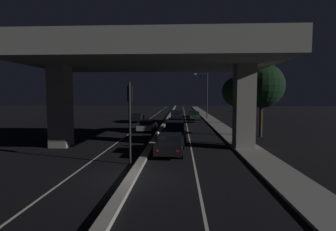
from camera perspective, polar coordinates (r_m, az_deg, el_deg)
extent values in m
plane|color=black|center=(13.90, -7.71, -13.31)|extent=(200.00, 200.00, 0.00)
cube|color=beige|center=(48.55, -3.96, -0.73)|extent=(0.12, 126.00, 0.00)
cube|color=beige|center=(48.21, 3.84, -0.77)|extent=(0.12, 126.00, 0.00)
cube|color=gray|center=(48.26, -0.08, -0.63)|extent=(0.51, 126.00, 0.22)
cube|color=gray|center=(41.56, 10.13, -1.53)|extent=(2.19, 126.00, 0.13)
cube|color=gray|center=(23.32, -22.38, 1.81)|extent=(1.48, 1.65, 6.66)
cube|color=gray|center=(21.69, 16.22, 1.81)|extent=(1.48, 1.65, 6.66)
cube|color=gray|center=(21.48, -3.87, 13.07)|extent=(19.74, 11.25, 1.66)
cube|color=#333335|center=(21.72, -3.88, 16.41)|extent=(19.74, 0.40, 0.90)
cylinder|color=black|center=(16.12, -8.32, -1.78)|extent=(0.14, 0.14, 5.01)
cube|color=black|center=(16.21, -8.27, 4.73)|extent=(0.30, 0.28, 0.95)
sphere|color=black|center=(16.37, -8.18, 5.77)|extent=(0.18, 0.18, 0.18)
sphere|color=black|center=(16.36, -8.16, 4.73)|extent=(0.18, 0.18, 0.18)
sphere|color=green|center=(16.36, -8.15, 3.69)|extent=(0.18, 0.18, 0.18)
cylinder|color=#2D2D30|center=(48.23, 8.52, 4.20)|extent=(0.18, 0.18, 8.42)
cylinder|color=#2D2D30|center=(48.31, 7.24, 9.03)|extent=(2.24, 0.10, 0.10)
ellipsoid|color=#F2B759|center=(48.23, 5.89, 8.93)|extent=(0.56, 0.32, 0.24)
cube|color=black|center=(19.20, 0.47, -6.35)|extent=(2.00, 4.81, 0.70)
cube|color=black|center=(18.99, 0.44, -4.71)|extent=(1.69, 1.95, 0.45)
cylinder|color=black|center=(20.88, -1.69, -6.47)|extent=(0.22, 0.62, 0.61)
cylinder|color=black|center=(20.76, 3.29, -6.54)|extent=(0.22, 0.62, 0.61)
cylinder|color=black|center=(17.83, -2.84, -8.33)|extent=(0.22, 0.62, 0.61)
cylinder|color=black|center=(17.69, 3.02, -8.43)|extent=(0.22, 0.62, 0.61)
cube|color=red|center=(16.93, -2.35, -7.67)|extent=(0.18, 0.04, 0.11)
cube|color=red|center=(16.82, 2.06, -7.75)|extent=(0.18, 0.04, 0.11)
cube|color=black|center=(24.66, 1.58, -3.91)|extent=(1.92, 4.64, 0.75)
cube|color=black|center=(24.56, 1.59, -2.16)|extent=(1.68, 2.79, 0.76)
cylinder|color=black|center=(26.26, -0.35, -4.23)|extent=(0.20, 0.64, 0.64)
cylinder|color=black|center=(26.22, 3.71, -4.26)|extent=(0.20, 0.64, 0.64)
cylinder|color=black|center=(23.25, -0.82, -5.34)|extent=(0.20, 0.64, 0.64)
cylinder|color=black|center=(23.20, 3.78, -5.37)|extent=(0.20, 0.64, 0.64)
cube|color=red|center=(22.39, -0.29, -4.64)|extent=(0.18, 0.03, 0.11)
cube|color=red|center=(22.35, 3.12, -4.66)|extent=(0.18, 0.03, 0.11)
cube|color=silver|center=(31.90, 1.56, -2.11)|extent=(2.07, 4.27, 0.74)
cube|color=black|center=(31.74, 1.56, -1.03)|extent=(1.73, 1.75, 0.49)
cylinder|color=black|center=(33.31, -0.08, -2.48)|extent=(0.23, 0.60, 0.59)
cylinder|color=black|center=(33.35, 3.09, -2.48)|extent=(0.23, 0.60, 0.59)
cylinder|color=black|center=(30.56, -0.12, -3.08)|extent=(0.23, 0.60, 0.59)
cylinder|color=black|center=(30.61, 3.34, -3.08)|extent=(0.23, 0.60, 0.59)
cube|color=red|center=(29.80, 0.37, -2.49)|extent=(0.18, 0.04, 0.11)
cube|color=red|center=(29.83, 2.91, -2.48)|extent=(0.18, 0.04, 0.11)
cube|color=black|center=(39.66, 1.84, -0.84)|extent=(1.91, 4.08, 0.77)
cube|color=black|center=(39.69, 1.85, 0.42)|extent=(1.67, 2.94, 0.96)
cylinder|color=black|center=(41.05, 0.58, -1.21)|extent=(0.21, 0.61, 0.60)
cylinder|color=black|center=(41.03, 3.13, -1.21)|extent=(0.21, 0.61, 0.60)
cylinder|color=black|center=(38.38, 0.46, -1.58)|extent=(0.21, 0.61, 0.60)
cylinder|color=black|center=(38.37, 3.19, -1.59)|extent=(0.21, 0.61, 0.60)
cube|color=red|center=(37.63, 0.82, -1.05)|extent=(0.18, 0.03, 0.11)
cube|color=red|center=(37.62, 2.81, -1.05)|extent=(0.18, 0.03, 0.11)
cube|color=black|center=(46.67, 5.75, -0.17)|extent=(1.84, 4.12, 0.63)
cube|color=black|center=(46.52, 5.76, 0.53)|extent=(1.60, 1.66, 0.53)
cylinder|color=black|center=(47.99, 4.60, -0.42)|extent=(0.21, 0.64, 0.63)
cylinder|color=black|center=(48.10, 6.69, -0.42)|extent=(0.21, 0.64, 0.63)
cylinder|color=black|center=(45.30, 4.75, -0.69)|extent=(0.21, 0.64, 0.63)
cylinder|color=black|center=(45.41, 6.96, -0.70)|extent=(0.21, 0.64, 0.63)
cube|color=red|center=(44.58, 5.11, -0.33)|extent=(0.18, 0.03, 0.11)
cube|color=red|center=(44.66, 6.72, -0.33)|extent=(0.18, 0.03, 0.11)
cube|color=black|center=(53.16, 5.39, 0.32)|extent=(1.93, 4.22, 0.57)
cube|color=black|center=(53.02, 5.39, 0.86)|extent=(1.63, 1.72, 0.46)
cylinder|color=black|center=(54.55, 4.45, 0.12)|extent=(0.22, 0.61, 0.60)
cylinder|color=black|center=(54.57, 6.29, 0.11)|extent=(0.22, 0.61, 0.60)
cylinder|color=black|center=(51.81, 4.43, -0.09)|extent=(0.22, 0.61, 0.60)
cylinder|color=black|center=(51.83, 6.37, -0.10)|extent=(0.22, 0.61, 0.60)
cube|color=red|center=(51.07, 4.71, 0.19)|extent=(0.18, 0.04, 0.11)
cube|color=red|center=(51.08, 6.12, 0.18)|extent=(0.18, 0.04, 0.11)
cube|color=gray|center=(31.52, -4.59, -2.37)|extent=(1.86, 4.60, 0.56)
cube|color=black|center=(31.69, -4.52, -1.39)|extent=(1.56, 2.24, 0.48)
cylinder|color=black|center=(29.96, -3.55, -3.25)|extent=(0.23, 0.59, 0.58)
cylinder|color=black|center=(30.26, -6.59, -3.19)|extent=(0.23, 0.59, 0.58)
cylinder|color=black|center=(32.89, -2.74, -2.58)|extent=(0.23, 0.59, 0.58)
cylinder|color=black|center=(33.16, -5.52, -2.54)|extent=(0.23, 0.59, 0.58)
cube|color=white|center=(33.67, -2.94, -2.08)|extent=(0.18, 0.04, 0.11)
cube|color=white|center=(33.86, -4.89, -2.06)|extent=(0.18, 0.04, 0.11)
cube|color=black|center=(42.92, -6.78, -0.50)|extent=(1.81, 4.81, 0.70)
cube|color=black|center=(42.99, -6.76, 0.26)|extent=(1.58, 1.93, 0.43)
cylinder|color=black|center=(41.26, -5.94, -1.17)|extent=(0.20, 0.65, 0.65)
cylinder|color=black|center=(41.54, -8.31, -1.16)|extent=(0.20, 0.65, 0.65)
cylinder|color=black|center=(44.38, -5.34, -0.79)|extent=(0.20, 0.65, 0.65)
cylinder|color=black|center=(44.65, -7.55, -0.78)|extent=(0.20, 0.65, 0.65)
cube|color=white|center=(45.21, -5.51, -0.39)|extent=(0.18, 0.03, 0.11)
cube|color=white|center=(45.40, -7.07, -0.38)|extent=(0.18, 0.03, 0.11)
cylinder|color=black|center=(21.88, -2.22, -6.09)|extent=(0.11, 0.53, 0.53)
cylinder|color=black|center=(20.72, -2.31, -6.67)|extent=(0.13, 0.53, 0.53)
cube|color=black|center=(21.26, -2.26, -5.79)|extent=(0.29, 0.91, 0.32)
cylinder|color=maroon|center=(21.20, -2.27, -4.75)|extent=(0.34, 0.34, 0.46)
sphere|color=silver|center=(21.15, -2.27, -3.81)|extent=(0.24, 0.24, 0.24)
cube|color=red|center=(20.63, -2.31, -6.10)|extent=(0.08, 0.03, 0.08)
cylinder|color=black|center=(23.46, 15.20, -4.82)|extent=(0.29, 0.29, 0.84)
cylinder|color=navy|center=(23.35, 15.24, -2.96)|extent=(0.35, 0.35, 0.70)
sphere|color=tan|center=(23.30, 15.26, -1.82)|extent=(0.23, 0.23, 0.23)
cylinder|color=#38281C|center=(28.49, 19.55, -0.87)|extent=(0.32, 0.32, 3.55)
sphere|color=black|center=(28.41, 19.72, 6.14)|extent=(4.54, 4.54, 4.54)
cylinder|color=#2D2116|center=(40.62, 14.74, 0.43)|extent=(0.34, 0.34, 3.19)
sphere|color=black|center=(40.55, 14.83, 5.07)|extent=(4.51, 4.51, 4.51)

